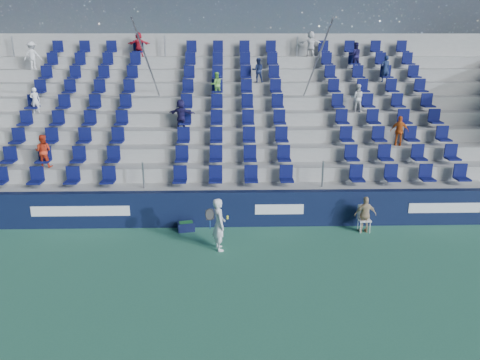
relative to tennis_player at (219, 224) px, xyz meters
name	(u,v)px	position (x,y,z in m)	size (l,w,h in m)	color
ground	(235,270)	(0.45, -1.33, -0.80)	(70.00, 70.00, 0.00)	#327558
sponsor_wall	(234,209)	(0.46, 1.82, -0.20)	(24.00, 0.32, 1.20)	#0E1635
grandstand	(232,133)	(0.45, 6.92, 1.33)	(24.00, 8.17, 6.63)	#A5A5A0
tennis_player	(219,224)	(0.00, 0.00, 0.00)	(0.69, 0.67, 1.60)	silver
line_judge_chair	(364,216)	(4.67, 1.31, -0.31)	(0.39, 0.40, 0.87)	white
line_judge	(365,215)	(4.67, 1.17, -0.20)	(0.70, 0.29, 1.20)	tan
ball_bin	(186,226)	(-1.11, 1.42, -0.64)	(0.60, 0.46, 0.30)	#0F153A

